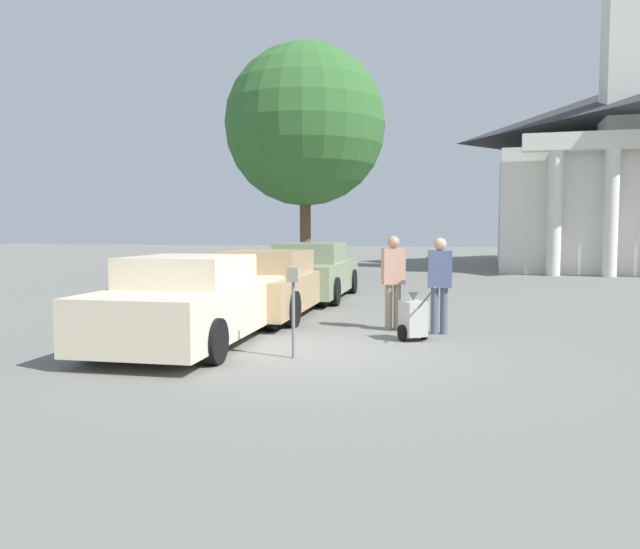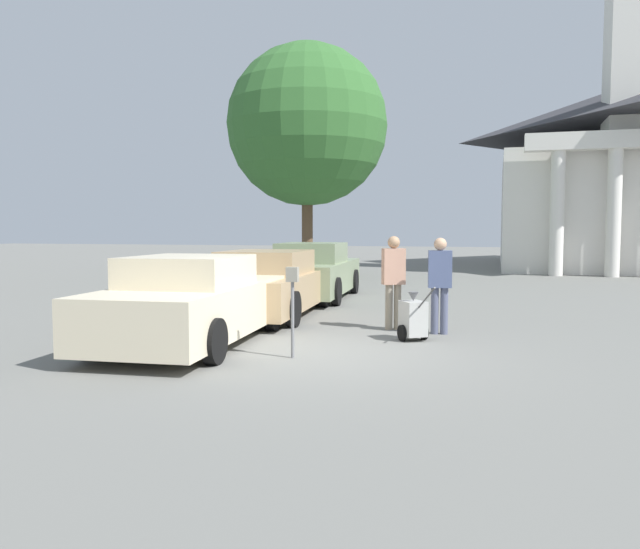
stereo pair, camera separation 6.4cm
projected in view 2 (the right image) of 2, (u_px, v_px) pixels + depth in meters
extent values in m
plane|color=slate|center=(316.00, 353.00, 9.69)|extent=(120.00, 120.00, 0.00)
cube|color=beige|center=(193.00, 308.00, 10.49)|extent=(2.30, 4.98, 0.81)
cube|color=beige|center=(188.00, 271.00, 10.25)|extent=(1.86, 2.16, 0.49)
cylinder|color=black|center=(179.00, 311.00, 12.16)|extent=(0.23, 0.68, 0.67)
cylinder|color=black|center=(273.00, 313.00, 11.78)|extent=(0.23, 0.68, 0.67)
cylinder|color=black|center=(93.00, 337.00, 9.23)|extent=(0.23, 0.68, 0.67)
cylinder|color=black|center=(214.00, 341.00, 8.85)|extent=(0.23, 0.68, 0.67)
cube|color=tan|center=(269.00, 290.00, 13.95)|extent=(2.33, 5.26, 0.75)
cube|color=tan|center=(266.00, 262.00, 13.70)|extent=(1.87, 2.28, 0.51)
cylinder|color=black|center=(251.00, 291.00, 15.71)|extent=(0.23, 0.72, 0.71)
cylinder|color=black|center=(324.00, 293.00, 15.33)|extent=(0.23, 0.72, 0.71)
cylinder|color=black|center=(202.00, 307.00, 12.60)|extent=(0.23, 0.72, 0.71)
cylinder|color=black|center=(293.00, 309.00, 12.22)|extent=(0.23, 0.72, 0.71)
cube|color=gray|center=(314.00, 277.00, 17.31)|extent=(2.24, 5.10, 0.82)
cube|color=gray|center=(312.00, 253.00, 17.06)|extent=(1.80, 2.21, 0.53)
cylinder|color=black|center=(295.00, 280.00, 19.01)|extent=(0.23, 0.73, 0.72)
cylinder|color=black|center=(354.00, 281.00, 18.65)|extent=(0.23, 0.73, 0.72)
cylinder|color=black|center=(266.00, 290.00, 16.00)|extent=(0.23, 0.73, 0.72)
cylinder|color=black|center=(336.00, 291.00, 15.63)|extent=(0.23, 0.73, 0.72)
cylinder|color=slate|center=(293.00, 320.00, 9.27)|extent=(0.05, 0.05, 1.14)
cube|color=gray|center=(292.00, 274.00, 9.22)|extent=(0.18, 0.09, 0.22)
cylinder|color=gray|center=(398.00, 307.00, 11.95)|extent=(0.14, 0.14, 0.87)
cylinder|color=gray|center=(389.00, 307.00, 11.93)|extent=(0.14, 0.14, 0.87)
cube|color=tan|center=(394.00, 266.00, 11.88)|extent=(0.47, 0.38, 0.69)
sphere|color=tan|center=(394.00, 242.00, 11.85)|extent=(0.24, 0.24, 0.24)
cylinder|color=#515670|center=(444.00, 311.00, 11.39)|extent=(0.14, 0.14, 0.86)
cylinder|color=#515670|center=(435.00, 311.00, 11.42)|extent=(0.14, 0.14, 0.86)
cube|color=#4C597F|center=(440.00, 269.00, 11.35)|extent=(0.45, 0.28, 0.68)
sphere|color=tan|center=(440.00, 244.00, 11.32)|extent=(0.23, 0.23, 0.23)
cube|color=#B2B2AD|center=(413.00, 318.00, 10.75)|extent=(0.54, 0.57, 0.60)
cone|color=#59595B|center=(413.00, 297.00, 10.72)|extent=(0.18, 0.18, 0.16)
cylinder|color=#4C4C4C|center=(426.00, 298.00, 10.27)|extent=(0.36, 0.51, 0.43)
cylinder|color=black|center=(402.00, 333.00, 10.70)|extent=(0.20, 0.26, 0.28)
cylinder|color=black|center=(424.00, 332.00, 10.83)|extent=(0.20, 0.26, 0.28)
cube|color=silver|center=(609.00, 214.00, 32.24)|extent=(10.66, 14.70, 5.37)
pyramid|color=#333338|center=(612.00, 114.00, 31.86)|extent=(10.87, 14.99, 2.42)
cylinder|color=silver|center=(557.00, 214.00, 25.50)|extent=(0.56, 0.56, 5.11)
cylinder|color=silver|center=(614.00, 213.00, 24.92)|extent=(0.56, 0.56, 5.11)
cube|color=silver|center=(640.00, 12.00, 26.02)|extent=(2.40, 2.40, 11.21)
cylinder|color=brown|center=(307.00, 236.00, 24.91)|extent=(0.44, 0.44, 3.32)
sphere|color=#33662D|center=(307.00, 125.00, 24.59)|extent=(6.34, 6.34, 6.34)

